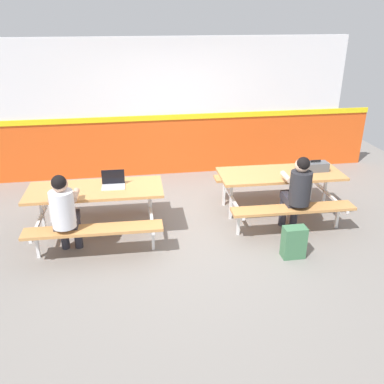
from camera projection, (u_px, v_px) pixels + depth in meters
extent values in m
cube|color=gray|center=(193.00, 229.00, 6.24)|extent=(10.00, 10.00, 0.02)
cube|color=#E55119|center=(174.00, 146.00, 8.18)|extent=(8.00, 0.12, 1.10)
cube|color=yellow|center=(174.00, 117.00, 7.88)|extent=(8.00, 0.03, 0.10)
cube|color=silver|center=(173.00, 76.00, 7.64)|extent=(6.72, 0.12, 1.40)
cube|color=tan|center=(95.00, 190.00, 5.78)|extent=(1.90, 0.79, 0.04)
cube|color=tan|center=(94.00, 230.00, 5.32)|extent=(1.79, 0.32, 0.04)
cube|color=tan|center=(100.00, 191.00, 6.47)|extent=(1.79, 0.32, 0.04)
cube|color=white|center=(43.00, 217.00, 5.83)|extent=(0.04, 0.04, 0.70)
cube|color=white|center=(42.00, 214.00, 5.82)|extent=(0.07, 1.55, 0.04)
cube|color=white|center=(37.00, 244.00, 5.43)|extent=(0.04, 0.04, 0.41)
cube|color=white|center=(50.00, 210.00, 6.35)|extent=(0.04, 0.04, 0.41)
cube|color=white|center=(151.00, 210.00, 6.02)|extent=(0.04, 0.04, 0.70)
cube|color=white|center=(151.00, 208.00, 6.01)|extent=(0.07, 1.55, 0.04)
cube|color=white|center=(153.00, 236.00, 5.62)|extent=(0.04, 0.04, 0.41)
cube|color=white|center=(150.00, 204.00, 6.54)|extent=(0.04, 0.04, 0.41)
cube|color=tan|center=(280.00, 174.00, 6.34)|extent=(1.90, 0.79, 0.04)
cube|color=tan|center=(293.00, 209.00, 5.88)|extent=(1.79, 0.32, 0.04)
cube|color=tan|center=(267.00, 176.00, 7.03)|extent=(1.79, 0.32, 0.04)
cube|color=white|center=(231.00, 199.00, 6.39)|extent=(0.04, 0.04, 0.70)
cube|color=white|center=(231.00, 196.00, 6.38)|extent=(0.07, 1.55, 0.04)
cube|color=white|center=(238.00, 222.00, 5.99)|extent=(0.04, 0.04, 0.41)
cube|color=white|center=(224.00, 194.00, 6.91)|extent=(0.04, 0.04, 0.41)
cube|color=white|center=(324.00, 193.00, 6.58)|extent=(0.04, 0.04, 0.70)
cube|color=white|center=(325.00, 191.00, 6.57)|extent=(0.07, 1.55, 0.04)
cube|color=white|center=(337.00, 216.00, 6.18)|extent=(0.04, 0.04, 0.41)
cube|color=white|center=(311.00, 189.00, 7.10)|extent=(0.04, 0.04, 0.41)
cylinder|color=#2D2D38|center=(64.00, 234.00, 5.64)|extent=(0.11, 0.11, 0.45)
cylinder|color=#2D2D38|center=(78.00, 233.00, 5.66)|extent=(0.11, 0.11, 0.45)
cube|color=#2D2D38|center=(67.00, 220.00, 5.40)|extent=(0.31, 0.39, 0.12)
cylinder|color=silver|center=(63.00, 209.00, 5.15)|extent=(0.30, 0.30, 0.48)
cylinder|color=tan|center=(53.00, 196.00, 5.27)|extent=(0.09, 0.30, 0.08)
cylinder|color=tan|center=(75.00, 195.00, 5.31)|extent=(0.09, 0.30, 0.08)
sphere|color=tan|center=(60.00, 184.00, 5.03)|extent=(0.20, 0.20, 0.20)
sphere|color=black|center=(59.00, 182.00, 4.99)|extent=(0.18, 0.18, 0.18)
cylinder|color=#2D2D38|center=(283.00, 212.00, 6.25)|extent=(0.11, 0.11, 0.45)
cylinder|color=#2D2D38|center=(294.00, 211.00, 6.28)|extent=(0.11, 0.11, 0.45)
cube|color=#2D2D38|center=(294.00, 198.00, 6.01)|extent=(0.31, 0.39, 0.12)
cylinder|color=#26262B|center=(300.00, 188.00, 5.76)|extent=(0.30, 0.30, 0.48)
cylinder|color=beige|center=(286.00, 177.00, 5.88)|extent=(0.09, 0.30, 0.08)
cylinder|color=beige|center=(305.00, 176.00, 5.92)|extent=(0.09, 0.30, 0.08)
sphere|color=beige|center=(302.00, 165.00, 5.64)|extent=(0.20, 0.20, 0.20)
sphere|color=black|center=(303.00, 164.00, 5.60)|extent=(0.18, 0.18, 0.18)
cube|color=silver|center=(113.00, 187.00, 5.80)|extent=(0.32, 0.23, 0.01)
cube|color=black|center=(113.00, 177.00, 5.85)|extent=(0.32, 0.01, 0.21)
cube|color=#595B60|center=(315.00, 167.00, 6.37)|extent=(0.40, 0.18, 0.14)
cube|color=black|center=(316.00, 161.00, 6.33)|extent=(0.16, 0.02, 0.02)
cube|color=#3F724C|center=(294.00, 242.00, 5.44)|extent=(0.30, 0.18, 0.44)
cube|color=#3F724C|center=(290.00, 242.00, 5.57)|extent=(0.21, 0.04, 0.19)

